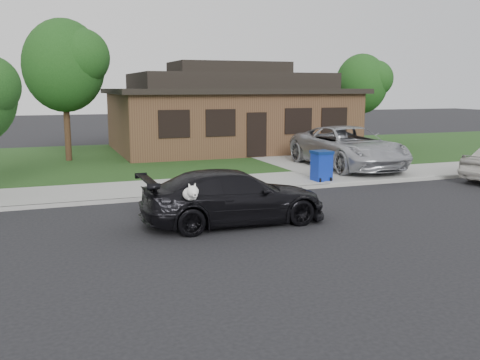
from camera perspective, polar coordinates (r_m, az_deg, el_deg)
name	(u,v)px	position (r m, az deg, el deg)	size (l,w,h in m)	color
ground	(272,219)	(14.21, 3.47, -4.18)	(120.00, 120.00, 0.00)	black
sidewalk	(215,185)	(18.78, -2.69, -0.54)	(60.00, 3.00, 0.12)	gray
curb	(229,193)	(17.38, -1.19, -1.37)	(60.00, 0.12, 0.12)	gray
lawn	(165,157)	(26.43, -7.97, 2.40)	(60.00, 13.00, 0.13)	#193814
driveway	(303,159)	(25.63, 6.74, 2.21)	(4.50, 13.00, 0.14)	gray
sedan	(234,197)	(13.60, -0.66, -1.81)	(4.77, 2.28, 1.38)	black
minivan	(348,147)	(22.74, 11.45, 3.47)	(2.83, 6.14, 1.71)	#ADAFB4
recycling_bin	(322,166)	(19.47, 8.69, 1.54)	(0.68, 0.71, 1.08)	navy
house	(229,112)	(29.25, -1.19, 7.27)	(12.60, 8.60, 4.65)	#422B1C
tree_0	(68,64)	(25.54, -17.89, 11.70)	(3.78, 3.60, 6.34)	#332114
tree_1	(365,83)	(32.30, 13.14, 10.07)	(3.15, 3.00, 5.25)	#332114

